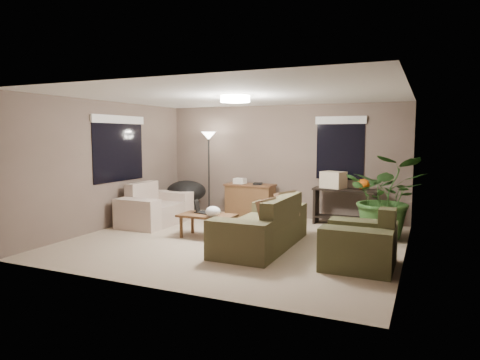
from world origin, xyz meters
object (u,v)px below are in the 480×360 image
at_px(coffee_table, 207,218).
at_px(cat_scratching_post, 374,244).
at_px(main_sofa, 264,229).
at_px(papasan_chair, 186,195).
at_px(desk, 250,201).
at_px(console_table, 345,204).
at_px(floor_lamp, 209,146).
at_px(loveseat, 154,209).
at_px(armchair, 360,246).
at_px(houseplant, 386,206).

bearing_deg(coffee_table, cat_scratching_post, -3.09).
bearing_deg(coffee_table, main_sofa, -9.18).
bearing_deg(papasan_chair, coffee_table, -49.65).
xyz_separation_m(desk, console_table, (2.09, 0.03, 0.06)).
bearing_deg(floor_lamp, console_table, 2.00).
distance_m(loveseat, coffee_table, 1.71).
bearing_deg(armchair, coffee_table, 166.71).
distance_m(armchair, houseplant, 1.91).
relative_size(main_sofa, desk, 2.00).
height_order(houseplant, cat_scratching_post, houseplant).
bearing_deg(cat_scratching_post, houseplant, 88.77).
distance_m(armchair, papasan_chair, 4.89).
bearing_deg(floor_lamp, loveseat, -112.28).
xyz_separation_m(main_sofa, armchair, (1.62, -0.47, 0.00)).
relative_size(main_sofa, loveseat, 1.38).
distance_m(console_table, papasan_chair, 3.56).
bearing_deg(console_table, loveseat, -158.00).
bearing_deg(desk, armchair, -44.29).
bearing_deg(main_sofa, houseplant, 38.37).
xyz_separation_m(console_table, papasan_chair, (-3.54, -0.37, 0.03)).
bearing_deg(main_sofa, desk, 117.63).
relative_size(floor_lamp, cat_scratching_post, 3.82).
bearing_deg(loveseat, armchair, -16.46).
xyz_separation_m(papasan_chair, houseplant, (4.42, -0.52, 0.12)).
distance_m(armchair, coffee_table, 2.85).
relative_size(desk, papasan_chair, 0.96).
bearing_deg(coffee_table, papasan_chair, 130.35).
distance_m(armchair, console_table, 2.86).
bearing_deg(papasan_chair, houseplant, -6.67).
height_order(console_table, houseplant, houseplant).
bearing_deg(houseplant, desk, 163.97).
xyz_separation_m(coffee_table, floor_lamp, (-1.03, 2.00, 1.24)).
xyz_separation_m(armchair, houseplant, (0.17, 1.88, 0.29)).
relative_size(coffee_table, cat_scratching_post, 2.00).
distance_m(coffee_table, papasan_chair, 2.29).
bearing_deg(cat_scratching_post, console_table, 110.51).
relative_size(papasan_chair, houseplant, 0.76).
relative_size(floor_lamp, houseplant, 1.27).
xyz_separation_m(armchair, papasan_chair, (-4.25, 2.40, 0.17)).
bearing_deg(coffee_table, floor_lamp, 117.16).
xyz_separation_m(loveseat, desk, (1.56, 1.45, 0.08)).
relative_size(console_table, cat_scratching_post, 2.60).
height_order(main_sofa, papasan_chair, main_sofa).
relative_size(main_sofa, papasan_chair, 1.93).
xyz_separation_m(coffee_table, desk, (-0.03, 2.08, 0.02)).
relative_size(armchair, desk, 0.91).
xyz_separation_m(floor_lamp, cat_scratching_post, (3.94, -2.16, -1.38)).
height_order(armchair, console_table, armchair).
relative_size(loveseat, armchair, 1.60).
distance_m(houseplant, cat_scratching_post, 1.43).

